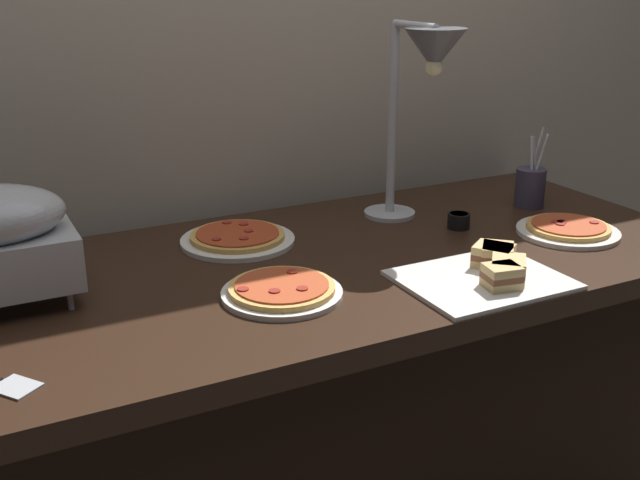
% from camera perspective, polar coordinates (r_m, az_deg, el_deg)
% --- Properties ---
extents(back_wall, '(4.40, 0.04, 2.40)m').
position_cam_1_polar(back_wall, '(2.14, -5.82, 14.09)').
color(back_wall, '#B7A893').
rests_on(back_wall, ground_plane).
extents(buffet_table, '(1.90, 0.84, 0.76)m').
position_cam_1_polar(buffet_table, '(1.96, 0.53, -11.69)').
color(buffet_table, black).
rests_on(buffet_table, ground_plane).
extents(heat_lamp, '(0.15, 0.32, 0.52)m').
position_cam_1_polar(heat_lamp, '(1.91, 7.90, 12.33)').
color(heat_lamp, '#B7BABF').
rests_on(heat_lamp, buffet_table).
extents(pizza_plate_front, '(0.25, 0.25, 0.03)m').
position_cam_1_polar(pizza_plate_front, '(1.59, -2.87, -3.80)').
color(pizza_plate_front, white).
rests_on(pizza_plate_front, buffet_table).
extents(pizza_plate_center, '(0.28, 0.28, 0.03)m').
position_cam_1_polar(pizza_plate_center, '(1.90, -6.19, 0.14)').
color(pizza_plate_center, white).
rests_on(pizza_plate_center, buffet_table).
extents(pizza_plate_raised_stand, '(0.26, 0.26, 0.03)m').
position_cam_1_polar(pizza_plate_raised_stand, '(2.05, 18.07, 0.76)').
color(pizza_plate_raised_stand, white).
rests_on(pizza_plate_raised_stand, buffet_table).
extents(sandwich_platter, '(0.35, 0.28, 0.06)m').
position_cam_1_polar(sandwich_platter, '(1.70, 12.70, -2.29)').
color(sandwich_platter, white).
rests_on(sandwich_platter, buffet_table).
extents(sauce_cup_near, '(0.06, 0.06, 0.04)m').
position_cam_1_polar(sauce_cup_near, '(2.03, 10.34, 1.47)').
color(sauce_cup_near, black).
rests_on(sauce_cup_near, buffet_table).
extents(utensil_holder, '(0.08, 0.08, 0.23)m').
position_cam_1_polar(utensil_holder, '(2.25, 15.46, 3.89)').
color(utensil_holder, '#383347').
rests_on(utensil_holder, buffet_table).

